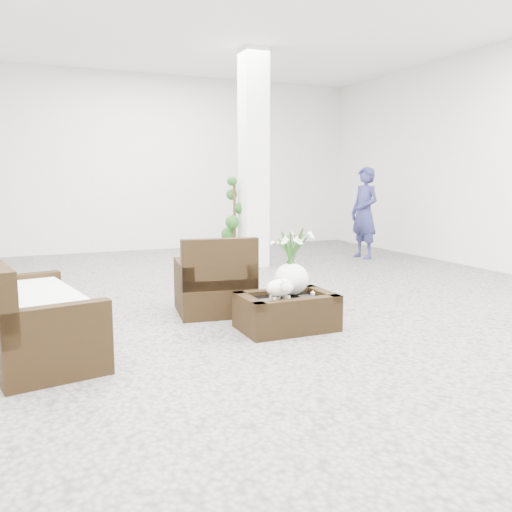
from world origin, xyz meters
name	(u,v)px	position (x,y,z in m)	size (l,w,h in m)	color
ground	(252,310)	(0.00, 0.00, 0.00)	(11.00, 11.00, 0.00)	gray
column	(254,160)	(1.20, 2.80, 1.75)	(0.40, 0.40, 3.50)	white
coffee_table	(286,313)	(0.01, -0.83, 0.16)	(0.90, 0.60, 0.31)	black
sheep_figurine	(280,290)	(-0.11, -0.93, 0.42)	(0.28, 0.23, 0.21)	white
planter_narcissus	(292,254)	(0.11, -0.73, 0.71)	(0.44, 0.44, 0.80)	white
tealight	(313,293)	(0.31, -0.81, 0.33)	(0.04, 0.04, 0.03)	white
armchair	(214,274)	(-0.41, 0.08, 0.42)	(0.79, 0.76, 0.84)	black
loveseat	(35,306)	(-2.22, -0.70, 0.42)	(1.57, 0.76, 0.84)	black
topiary	(235,222)	(0.92, 2.95, 0.73)	(0.39, 0.39, 1.45)	#1B4315
shopper	(364,213)	(3.38, 2.78, 0.83)	(0.60, 0.40, 1.65)	navy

